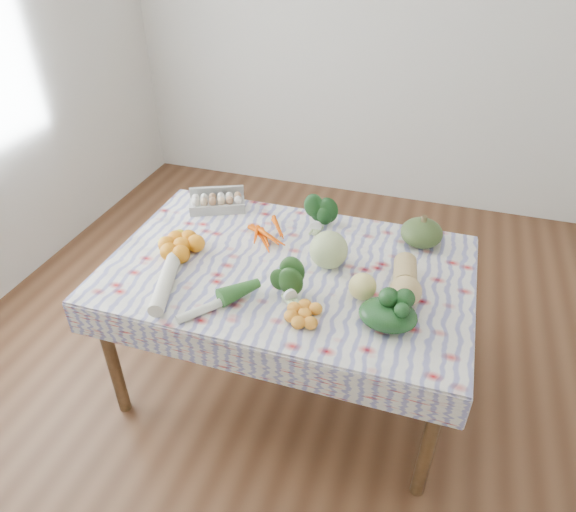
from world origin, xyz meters
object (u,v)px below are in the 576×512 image
(kabocha_squash, at_px, (422,233))
(butternut_squash, at_px, (406,279))
(egg_carton, at_px, (217,204))
(cabbage, at_px, (329,250))
(grapefruit, at_px, (363,286))
(dining_table, at_px, (288,281))

(kabocha_squash, height_order, butternut_squash, butternut_squash)
(kabocha_squash, bearing_deg, egg_carton, -179.95)
(cabbage, bearing_deg, egg_carton, 155.93)
(butternut_squash, distance_m, grapefruit, 0.19)
(egg_carton, bearing_deg, dining_table, -59.84)
(egg_carton, bearing_deg, cabbage, -48.35)
(dining_table, height_order, egg_carton, egg_carton)
(egg_carton, bearing_deg, grapefruit, -53.15)
(dining_table, relative_size, cabbage, 9.13)
(cabbage, distance_m, butternut_squash, 0.37)
(grapefruit, bearing_deg, kabocha_squash, 68.43)
(kabocha_squash, bearing_deg, butternut_squash, -94.03)
(dining_table, height_order, kabocha_squash, kabocha_squash)
(egg_carton, height_order, grapefruit, grapefruit)
(cabbage, height_order, butternut_squash, cabbage)
(cabbage, relative_size, butternut_squash, 0.60)
(dining_table, height_order, grapefruit, grapefruit)
(cabbage, xyz_separation_m, butternut_squash, (0.36, -0.08, -0.02))
(grapefruit, bearing_deg, egg_carton, 151.13)
(dining_table, distance_m, grapefruit, 0.41)
(egg_carton, relative_size, grapefruit, 2.51)
(dining_table, distance_m, butternut_squash, 0.55)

